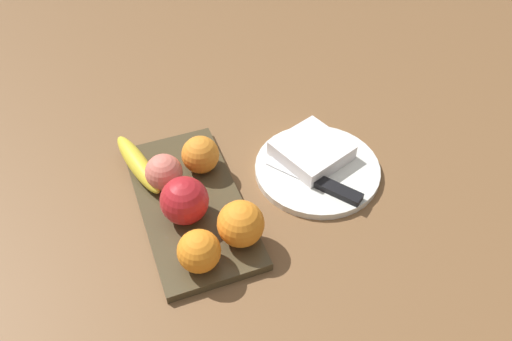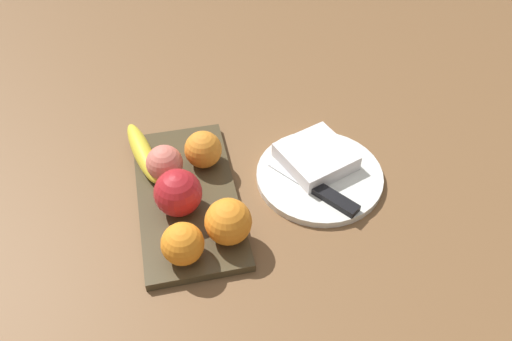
% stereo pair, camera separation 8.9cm
% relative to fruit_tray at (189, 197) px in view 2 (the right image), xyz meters
% --- Properties ---
extents(ground_plane, '(2.40, 2.40, 0.00)m').
position_rel_fruit_tray_xyz_m(ground_plane, '(-0.03, 0.01, -0.01)').
color(ground_plane, brown).
extents(fruit_tray, '(0.33, 0.16, 0.02)m').
position_rel_fruit_tray_xyz_m(fruit_tray, '(0.00, 0.00, 0.00)').
color(fruit_tray, '#4A3E27').
rests_on(fruit_tray, ground_plane).
extents(apple, '(0.08, 0.08, 0.08)m').
position_rel_fruit_tray_xyz_m(apple, '(-0.03, 0.01, 0.05)').
color(apple, red).
rests_on(apple, fruit_tray).
extents(banana, '(0.16, 0.07, 0.03)m').
position_rel_fruit_tray_xyz_m(banana, '(0.10, 0.06, 0.02)').
color(banana, yellow).
rests_on(banana, fruit_tray).
extents(orange_near_apple, '(0.07, 0.07, 0.07)m').
position_rel_fruit_tray_xyz_m(orange_near_apple, '(-0.13, 0.02, 0.04)').
color(orange_near_apple, orange).
rests_on(orange_near_apple, fruit_tray).
extents(orange_near_banana, '(0.07, 0.07, 0.07)m').
position_rel_fruit_tray_xyz_m(orange_near_banana, '(0.07, -0.04, 0.04)').
color(orange_near_banana, orange).
rests_on(orange_near_banana, fruit_tray).
extents(orange_center, '(0.07, 0.07, 0.07)m').
position_rel_fruit_tray_xyz_m(orange_center, '(-0.10, -0.05, 0.04)').
color(orange_center, orange).
rests_on(orange_center, fruit_tray).
extents(peach, '(0.06, 0.06, 0.06)m').
position_rel_fruit_tray_xyz_m(peach, '(0.05, 0.03, 0.04)').
color(peach, '#E47665').
rests_on(peach, fruit_tray).
extents(dinner_plate, '(0.22, 0.22, 0.01)m').
position_rel_fruit_tray_xyz_m(dinner_plate, '(0.00, -0.23, -0.00)').
color(dinner_plate, white).
rests_on(dinner_plate, ground_plane).
extents(folded_napkin, '(0.14, 0.14, 0.03)m').
position_rel_fruit_tray_xyz_m(folded_napkin, '(0.03, -0.23, 0.02)').
color(folded_napkin, white).
rests_on(folded_napkin, dinner_plate).
extents(knife, '(0.16, 0.12, 0.01)m').
position_rel_fruit_tray_xyz_m(knife, '(-0.05, -0.23, 0.01)').
color(knife, silver).
rests_on(knife, dinner_plate).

